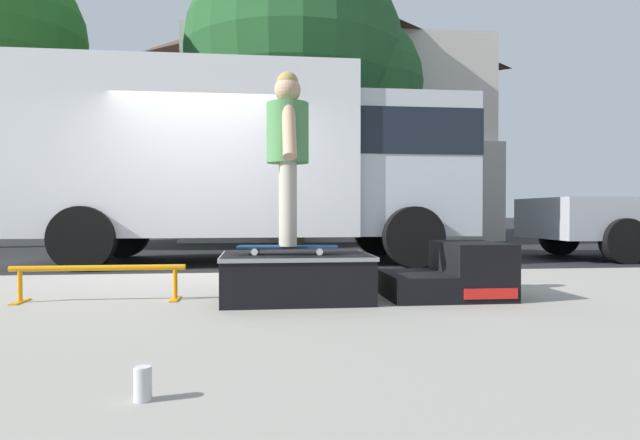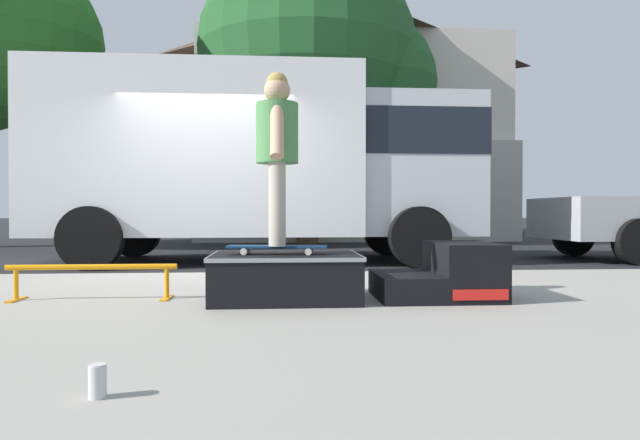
# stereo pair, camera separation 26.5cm
# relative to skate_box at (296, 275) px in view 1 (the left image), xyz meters

# --- Properties ---
(ground_plane) EXTENTS (140.00, 140.00, 0.00)m
(ground_plane) POSITION_rel_skate_box_xyz_m (-1.09, 2.54, -0.32)
(ground_plane) COLOR black
(sidewalk_slab) EXTENTS (50.00, 5.00, 0.12)m
(sidewalk_slab) POSITION_rel_skate_box_xyz_m (-1.09, -0.46, -0.26)
(sidewalk_slab) COLOR gray
(sidewalk_slab) RESTS_ON ground
(skate_box) EXTENTS (1.16, 0.84, 0.36)m
(skate_box) POSITION_rel_skate_box_xyz_m (0.00, 0.00, 0.00)
(skate_box) COLOR black
(skate_box) RESTS_ON sidewalk_slab
(kicker_ramp) EXTENTS (0.96, 0.77, 0.45)m
(kicker_ramp) POSITION_rel_skate_box_xyz_m (1.30, -0.00, -0.01)
(kicker_ramp) COLOR black
(kicker_ramp) RESTS_ON sidewalk_slab
(grind_rail) EXTENTS (1.32, 0.28, 0.28)m
(grind_rail) POSITION_rel_skate_box_xyz_m (-1.53, 0.12, 0.01)
(grind_rail) COLOR orange
(grind_rail) RESTS_ON sidewalk_slab
(skateboard) EXTENTS (0.80, 0.28, 0.07)m
(skateboard) POSITION_rel_skate_box_xyz_m (-0.06, -0.03, 0.22)
(skateboard) COLOR navy
(skateboard) RESTS_ON skate_box
(skater_kid) EXTENTS (0.33, 0.70, 1.36)m
(skater_kid) POSITION_rel_skate_box_xyz_m (-0.06, -0.03, 1.04)
(skater_kid) COLOR #B7AD99
(skater_kid) RESTS_ON skateboard
(soda_can) EXTENTS (0.07, 0.07, 0.13)m
(soda_can) POSITION_rel_skate_box_xyz_m (-0.72, -2.25, -0.13)
(soda_can) COLOR silver
(soda_can) RESTS_ON sidewalk_slab
(box_truck) EXTENTS (6.91, 2.63, 3.05)m
(box_truck) POSITION_rel_skate_box_xyz_m (-0.33, 4.74, 1.39)
(box_truck) COLOR white
(box_truck) RESTS_ON ground
(street_tree_neighbour) EXTENTS (6.23, 5.67, 7.76)m
(street_tree_neighbour) POSITION_rel_skate_box_xyz_m (1.00, 10.00, 4.45)
(street_tree_neighbour) COLOR brown
(street_tree_neighbour) RESTS_ON ground
(house_behind) EXTENTS (9.54, 8.23, 8.40)m
(house_behind) POSITION_rel_skate_box_xyz_m (2.13, 14.48, 3.93)
(house_behind) COLOR beige
(house_behind) RESTS_ON ground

